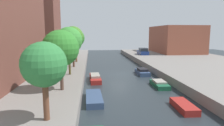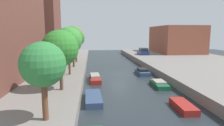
{
  "view_description": "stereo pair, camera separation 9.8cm",
  "coord_description": "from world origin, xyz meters",
  "px_view_note": "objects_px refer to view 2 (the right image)",
  "views": [
    {
      "loc": [
        -4.08,
        -28.08,
        5.95
      ],
      "look_at": [
        -0.71,
        3.73,
        1.12
      ],
      "focal_mm": 31.55,
      "sensor_mm": 36.0,
      "label": 1
    },
    {
      "loc": [
        -3.99,
        -28.09,
        5.95
      ],
      "look_at": [
        -0.71,
        3.73,
        1.12
      ],
      "focal_mm": 31.55,
      "sensor_mm": 36.0,
      "label": 2
    }
  ],
  "objects_px": {
    "apartment_tower_far": "(33,10)",
    "street_tree_0": "(43,65)",
    "moored_boat_right_1": "(183,106)",
    "street_tree_4": "(76,38)",
    "moored_boat_right_3": "(142,72)",
    "street_tree_1": "(60,48)",
    "street_tree_3": "(73,37)",
    "moored_boat_left_1": "(93,98)",
    "moored_boat_right_2": "(159,84)",
    "low_block_right": "(176,39)",
    "moored_boat_left_2": "(95,78)",
    "street_tree_2": "(69,41)",
    "parked_car": "(143,52)"
  },
  "relations": [
    {
      "from": "apartment_tower_far",
      "to": "street_tree_0",
      "type": "relative_size",
      "value": 4.3
    },
    {
      "from": "street_tree_0",
      "to": "moored_boat_right_1",
      "type": "height_order",
      "value": "street_tree_0"
    },
    {
      "from": "street_tree_0",
      "to": "street_tree_4",
      "type": "distance_m",
      "value": 23.53
    },
    {
      "from": "street_tree_0",
      "to": "moored_boat_right_3",
      "type": "relative_size",
      "value": 1.22
    },
    {
      "from": "street_tree_1",
      "to": "street_tree_3",
      "type": "bearing_deg",
      "value": 90.0
    },
    {
      "from": "street_tree_0",
      "to": "moored_boat_left_1",
      "type": "xyz_separation_m",
      "value": [
        2.79,
        5.69,
        -3.95
      ]
    },
    {
      "from": "moored_boat_right_2",
      "to": "low_block_right",
      "type": "bearing_deg",
      "value": 63.6
    },
    {
      "from": "apartment_tower_far",
      "to": "low_block_right",
      "type": "height_order",
      "value": "apartment_tower_far"
    },
    {
      "from": "moored_boat_right_2",
      "to": "street_tree_0",
      "type": "bearing_deg",
      "value": -136.34
    },
    {
      "from": "street_tree_1",
      "to": "moored_boat_right_1",
      "type": "bearing_deg",
      "value": -17.62
    },
    {
      "from": "moored_boat_left_1",
      "to": "low_block_right",
      "type": "bearing_deg",
      "value": 56.62
    },
    {
      "from": "moored_boat_left_2",
      "to": "moored_boat_right_2",
      "type": "relative_size",
      "value": 1.33
    },
    {
      "from": "street_tree_2",
      "to": "parked_car",
      "type": "height_order",
      "value": "street_tree_2"
    },
    {
      "from": "street_tree_0",
      "to": "street_tree_1",
      "type": "height_order",
      "value": "street_tree_1"
    },
    {
      "from": "street_tree_1",
      "to": "moored_boat_right_1",
      "type": "distance_m",
      "value": 11.21
    },
    {
      "from": "low_block_right",
      "to": "moored_boat_right_3",
      "type": "distance_m",
      "value": 27.19
    },
    {
      "from": "street_tree_4",
      "to": "moored_boat_left_1",
      "type": "distance_m",
      "value": 18.68
    },
    {
      "from": "apartment_tower_far",
      "to": "street_tree_3",
      "type": "height_order",
      "value": "apartment_tower_far"
    },
    {
      "from": "street_tree_0",
      "to": "street_tree_2",
      "type": "height_order",
      "value": "street_tree_2"
    },
    {
      "from": "moored_boat_right_2",
      "to": "moored_boat_left_1",
      "type": "bearing_deg",
      "value": -151.33
    },
    {
      "from": "street_tree_1",
      "to": "street_tree_4",
      "type": "height_order",
      "value": "street_tree_4"
    },
    {
      "from": "street_tree_1",
      "to": "moored_boat_right_2",
      "type": "distance_m",
      "value": 11.68
    },
    {
      "from": "street_tree_4",
      "to": "moored_boat_right_3",
      "type": "distance_m",
      "value": 13.13
    },
    {
      "from": "parked_car",
      "to": "moored_boat_right_1",
      "type": "xyz_separation_m",
      "value": [
        -4.96,
        -31.22,
        -1.39
      ]
    },
    {
      "from": "street_tree_4",
      "to": "parked_car",
      "type": "xyz_separation_m",
      "value": [
        14.79,
        10.73,
        -3.47
      ]
    },
    {
      "from": "parked_car",
      "to": "moored_boat_right_3",
      "type": "relative_size",
      "value": 1.19
    },
    {
      "from": "street_tree_3",
      "to": "parked_car",
      "type": "xyz_separation_m",
      "value": [
        14.79,
        15.96,
        -3.78
      ]
    },
    {
      "from": "street_tree_2",
      "to": "moored_boat_left_2",
      "type": "height_order",
      "value": "street_tree_2"
    },
    {
      "from": "moored_boat_right_3",
      "to": "moored_boat_right_1",
      "type": "bearing_deg",
      "value": -90.72
    },
    {
      "from": "street_tree_0",
      "to": "moored_boat_right_1",
      "type": "xyz_separation_m",
      "value": [
        9.82,
        3.03,
        -3.95
      ]
    },
    {
      "from": "moored_boat_left_2",
      "to": "low_block_right",
      "type": "bearing_deg",
      "value": 49.83
    },
    {
      "from": "moored_boat_left_1",
      "to": "parked_car",
      "type": "bearing_deg",
      "value": 67.22
    },
    {
      "from": "moored_boat_left_1",
      "to": "moored_boat_right_2",
      "type": "xyz_separation_m",
      "value": [
        7.42,
        4.06,
        0.03
      ]
    },
    {
      "from": "parked_car",
      "to": "moored_boat_right_2",
      "type": "distance_m",
      "value": 24.96
    },
    {
      "from": "low_block_right",
      "to": "street_tree_3",
      "type": "relative_size",
      "value": 2.44
    },
    {
      "from": "moored_boat_right_2",
      "to": "apartment_tower_far",
      "type": "bearing_deg",
      "value": 131.31
    },
    {
      "from": "street_tree_4",
      "to": "parked_car",
      "type": "distance_m",
      "value": 18.6
    },
    {
      "from": "apartment_tower_far",
      "to": "moored_boat_right_3",
      "type": "distance_m",
      "value": 26.84
    },
    {
      "from": "low_block_right",
      "to": "street_tree_2",
      "type": "height_order",
      "value": "low_block_right"
    },
    {
      "from": "street_tree_0",
      "to": "parked_car",
      "type": "height_order",
      "value": "street_tree_0"
    },
    {
      "from": "street_tree_1",
      "to": "apartment_tower_far",
      "type": "bearing_deg",
      "value": 109.82
    },
    {
      "from": "apartment_tower_far",
      "to": "street_tree_0",
      "type": "height_order",
      "value": "apartment_tower_far"
    },
    {
      "from": "low_block_right",
      "to": "parked_car",
      "type": "distance_m",
      "value": 11.3
    },
    {
      "from": "parked_car",
      "to": "moored_boat_right_1",
      "type": "relative_size",
      "value": 1.41
    },
    {
      "from": "apartment_tower_far",
      "to": "moored_boat_left_1",
      "type": "distance_m",
      "value": 30.75
    },
    {
      "from": "street_tree_0",
      "to": "parked_car",
      "type": "distance_m",
      "value": 37.39
    },
    {
      "from": "street_tree_2",
      "to": "moored_boat_left_1",
      "type": "distance_m",
      "value": 9.02
    },
    {
      "from": "moored_boat_right_1",
      "to": "moored_boat_right_2",
      "type": "distance_m",
      "value": 6.73
    },
    {
      "from": "apartment_tower_far",
      "to": "street_tree_2",
      "type": "height_order",
      "value": "apartment_tower_far"
    },
    {
      "from": "apartment_tower_far",
      "to": "moored_boat_right_2",
      "type": "distance_m",
      "value": 31.35
    }
  ]
}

